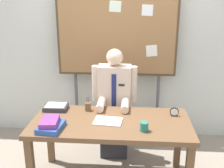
{
  "coord_description": "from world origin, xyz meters",
  "views": [
    {
      "loc": [
        0.21,
        -2.63,
        2.0
      ],
      "look_at": [
        0.0,
        0.18,
        1.09
      ],
      "focal_mm": 44.37,
      "sensor_mm": 36.0,
      "label": 1
    }
  ],
  "objects_px": {
    "desk": "(111,128)",
    "bulletin_board": "(117,31)",
    "person": "(114,108)",
    "book_stack": "(50,125)",
    "pen_holder": "(88,107)",
    "open_notebook": "(108,121)",
    "coffee_mug": "(144,127)",
    "desk_clock": "(174,112)",
    "paper_tray": "(56,107)"
  },
  "relations": [
    {
      "from": "open_notebook",
      "to": "coffee_mug",
      "type": "height_order",
      "value": "coffee_mug"
    },
    {
      "from": "person",
      "to": "bulletin_board",
      "type": "relative_size",
      "value": 0.64
    },
    {
      "from": "book_stack",
      "to": "desk_clock",
      "type": "distance_m",
      "value": 1.32
    },
    {
      "from": "desk",
      "to": "pen_holder",
      "type": "distance_m",
      "value": 0.4
    },
    {
      "from": "person",
      "to": "pen_holder",
      "type": "bearing_deg",
      "value": -131.1
    },
    {
      "from": "desk",
      "to": "book_stack",
      "type": "xyz_separation_m",
      "value": [
        -0.57,
        -0.23,
        0.13
      ]
    },
    {
      "from": "desk_clock",
      "to": "paper_tray",
      "type": "height_order",
      "value": "desk_clock"
    },
    {
      "from": "coffee_mug",
      "to": "pen_holder",
      "type": "height_order",
      "value": "pen_holder"
    },
    {
      "from": "desk",
      "to": "coffee_mug",
      "type": "height_order",
      "value": "coffee_mug"
    },
    {
      "from": "book_stack",
      "to": "desk_clock",
      "type": "relative_size",
      "value": 3.21
    },
    {
      "from": "person",
      "to": "paper_tray",
      "type": "bearing_deg",
      "value": -153.97
    },
    {
      "from": "open_notebook",
      "to": "paper_tray",
      "type": "distance_m",
      "value": 0.68
    },
    {
      "from": "desk",
      "to": "bulletin_board",
      "type": "distance_m",
      "value": 1.36
    },
    {
      "from": "desk",
      "to": "person",
      "type": "relative_size",
      "value": 1.19
    },
    {
      "from": "open_notebook",
      "to": "pen_holder",
      "type": "bearing_deg",
      "value": 132.76
    },
    {
      "from": "pen_holder",
      "to": "open_notebook",
      "type": "bearing_deg",
      "value": -47.24
    },
    {
      "from": "person",
      "to": "open_notebook",
      "type": "distance_m",
      "value": 0.6
    },
    {
      "from": "paper_tray",
      "to": "open_notebook",
      "type": "bearing_deg",
      "value": -23.8
    },
    {
      "from": "book_stack",
      "to": "paper_tray",
      "type": "bearing_deg",
      "value": 99.31
    },
    {
      "from": "desk",
      "to": "open_notebook",
      "type": "bearing_deg",
      "value": -144.01
    },
    {
      "from": "open_notebook",
      "to": "coffee_mug",
      "type": "relative_size",
      "value": 3.13
    },
    {
      "from": "desk",
      "to": "pen_holder",
      "type": "relative_size",
      "value": 10.42
    },
    {
      "from": "coffee_mug",
      "to": "desk",
      "type": "bearing_deg",
      "value": 149.56
    },
    {
      "from": "coffee_mug",
      "to": "pen_holder",
      "type": "bearing_deg",
      "value": 143.85
    },
    {
      "from": "desk",
      "to": "open_notebook",
      "type": "xyz_separation_m",
      "value": [
        -0.03,
        -0.02,
        0.09
      ]
    },
    {
      "from": "coffee_mug",
      "to": "person",
      "type": "bearing_deg",
      "value": 113.68
    },
    {
      "from": "bulletin_board",
      "to": "open_notebook",
      "type": "bearing_deg",
      "value": -91.54
    },
    {
      "from": "person",
      "to": "coffee_mug",
      "type": "height_order",
      "value": "person"
    },
    {
      "from": "person",
      "to": "desk",
      "type": "bearing_deg",
      "value": -90.0
    },
    {
      "from": "open_notebook",
      "to": "pen_holder",
      "type": "distance_m",
      "value": 0.37
    },
    {
      "from": "coffee_mug",
      "to": "paper_tray",
      "type": "distance_m",
      "value": 1.09
    },
    {
      "from": "open_notebook",
      "to": "desk",
      "type": "bearing_deg",
      "value": 35.99
    },
    {
      "from": "desk",
      "to": "bulletin_board",
      "type": "height_order",
      "value": "bulletin_board"
    },
    {
      "from": "open_notebook",
      "to": "desk_clock",
      "type": "xyz_separation_m",
      "value": [
        0.71,
        0.2,
        0.04
      ]
    },
    {
      "from": "book_stack",
      "to": "desk_clock",
      "type": "xyz_separation_m",
      "value": [
        1.25,
        0.41,
        -0.0
      ]
    },
    {
      "from": "open_notebook",
      "to": "desk_clock",
      "type": "bearing_deg",
      "value": 15.72
    },
    {
      "from": "bulletin_board",
      "to": "book_stack",
      "type": "distance_m",
      "value": 1.57
    },
    {
      "from": "coffee_mug",
      "to": "paper_tray",
      "type": "bearing_deg",
      "value": 155.36
    },
    {
      "from": "person",
      "to": "coffee_mug",
      "type": "xyz_separation_m",
      "value": [
        0.34,
        -0.77,
        0.14
      ]
    },
    {
      "from": "desk",
      "to": "bulletin_board",
      "type": "relative_size",
      "value": 0.76
    },
    {
      "from": "open_notebook",
      "to": "paper_tray",
      "type": "bearing_deg",
      "value": 156.2
    },
    {
      "from": "open_notebook",
      "to": "pen_holder",
      "type": "relative_size",
      "value": 1.81
    },
    {
      "from": "desk_clock",
      "to": "pen_holder",
      "type": "height_order",
      "value": "pen_holder"
    },
    {
      "from": "bulletin_board",
      "to": "coffee_mug",
      "type": "bearing_deg",
      "value": -74.44
    },
    {
      "from": "desk",
      "to": "bulletin_board",
      "type": "bearing_deg",
      "value": 89.98
    },
    {
      "from": "person",
      "to": "book_stack",
      "type": "xyz_separation_m",
      "value": [
        -0.57,
        -0.81,
        0.14
      ]
    },
    {
      "from": "bulletin_board",
      "to": "open_notebook",
      "type": "distance_m",
      "value": 1.31
    },
    {
      "from": "bulletin_board",
      "to": "desk_clock",
      "type": "height_order",
      "value": "bulletin_board"
    },
    {
      "from": "book_stack",
      "to": "desk",
      "type": "bearing_deg",
      "value": 22.02
    },
    {
      "from": "person",
      "to": "book_stack",
      "type": "bearing_deg",
      "value": -125.4
    }
  ]
}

